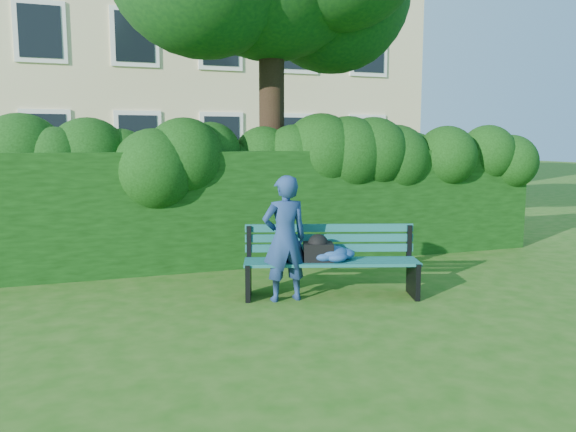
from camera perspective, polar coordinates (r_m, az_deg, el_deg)
name	(u,v)px	position (r m, az deg, el deg)	size (l,w,h in m)	color
ground	(304,296)	(7.23, 1.59, -8.09)	(80.00, 80.00, 0.00)	#1F5511
apartment_building	(161,23)	(21.03, -12.82, 18.54)	(16.00, 8.08, 12.00)	beige
hedge	(255,207)	(9.11, -3.33, 0.95)	(10.00, 1.00, 1.80)	black
park_bench	(329,257)	(7.12, 4.18, -4.20)	(2.24, 1.18, 0.89)	#0E4842
man_reading	(285,238)	(6.86, -0.33, -2.30)	(0.57, 0.37, 1.55)	navy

